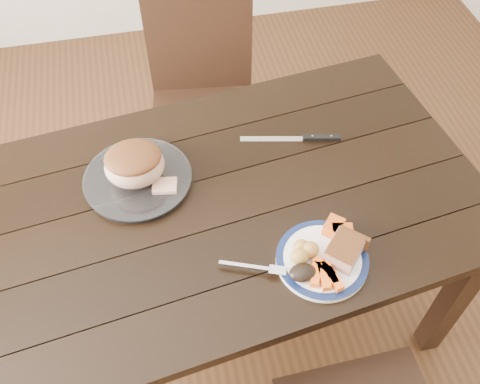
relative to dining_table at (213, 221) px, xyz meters
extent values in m
plane|color=#472B16|center=(0.00, 0.00, -0.66)|extent=(4.00, 4.00, 0.00)
cube|color=black|center=(0.00, 0.00, 0.07)|extent=(1.70, 1.10, 0.04)
cube|color=black|center=(0.76, -0.27, -0.30)|extent=(0.07, 0.07, 0.71)
cube|color=black|center=(0.67, 0.46, -0.30)|extent=(0.07, 0.07, 0.71)
cube|color=black|center=(0.08, 0.65, -0.21)|extent=(0.47, 0.47, 0.04)
cube|color=black|center=(0.10, 0.85, 0.04)|extent=(0.42, 0.09, 0.46)
cube|color=black|center=(0.28, 0.81, -0.44)|extent=(0.04, 0.04, 0.43)
cube|color=black|center=(0.23, 0.45, -0.44)|extent=(0.04, 0.04, 0.43)
cube|color=black|center=(-0.08, 0.85, -0.44)|extent=(0.04, 0.04, 0.43)
cube|color=black|center=(-0.12, 0.49, -0.44)|extent=(0.04, 0.04, 0.43)
cylinder|color=white|center=(0.25, -0.26, 0.10)|extent=(0.25, 0.25, 0.02)
torus|color=#0C1940|center=(0.25, -0.26, 0.11)|extent=(0.25, 0.25, 0.02)
cylinder|color=white|center=(-0.20, 0.12, 0.10)|extent=(0.31, 0.31, 0.02)
cube|color=tan|center=(0.31, -0.26, 0.14)|extent=(0.13, 0.13, 0.04)
ellipsoid|color=gold|center=(0.20, -0.23, 0.13)|extent=(0.05, 0.04, 0.04)
ellipsoid|color=gold|center=(0.22, -0.24, 0.13)|extent=(0.05, 0.05, 0.04)
ellipsoid|color=gold|center=(0.19, -0.25, 0.13)|extent=(0.05, 0.05, 0.04)
cube|color=orange|center=(0.26, -0.33, 0.12)|extent=(0.04, 0.07, 0.02)
cube|color=orange|center=(0.24, -0.30, 0.12)|extent=(0.05, 0.07, 0.02)
cube|color=orange|center=(0.25, -0.31, 0.12)|extent=(0.03, 0.07, 0.02)
cube|color=orange|center=(0.23, -0.32, 0.12)|extent=(0.03, 0.07, 0.02)
cube|color=orange|center=(0.21, -0.31, 0.12)|extent=(0.05, 0.07, 0.02)
cube|color=#F05B1A|center=(0.32, -0.21, 0.13)|extent=(0.06, 0.06, 0.04)
cube|color=#F05B1A|center=(0.30, -0.18, 0.13)|extent=(0.07, 0.07, 0.04)
ellipsoid|color=black|center=(0.18, -0.30, 0.13)|extent=(0.07, 0.05, 0.03)
cube|color=silver|center=(0.05, -0.24, 0.11)|extent=(0.13, 0.06, 0.00)
cube|color=silver|center=(0.12, -0.27, 0.11)|extent=(0.05, 0.04, 0.00)
ellipsoid|color=tan|center=(-0.20, 0.12, 0.17)|extent=(0.17, 0.15, 0.11)
cube|color=tan|center=(-0.13, 0.07, 0.12)|extent=(0.08, 0.07, 0.02)
cube|color=silver|center=(0.23, 0.21, 0.09)|extent=(0.20, 0.06, 0.00)
cube|color=black|center=(0.39, 0.17, 0.10)|extent=(0.12, 0.05, 0.01)
camera|label=1|loc=(-0.12, -0.94, 1.32)|focal=40.00mm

